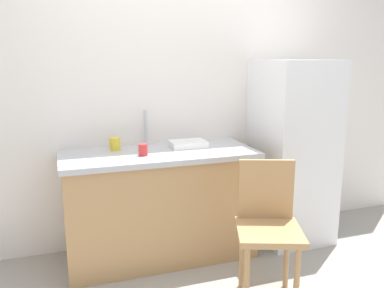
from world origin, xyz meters
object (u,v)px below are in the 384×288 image
Objects in this scene: refrigerator at (292,151)px; chair at (268,224)px; cup_red at (143,150)px; cup_yellow at (115,144)px; dish_tray at (188,144)px.

refrigerator reaches higher than chair.
cup_red is 0.89× the size of cup_yellow.
chair is 1.30m from cup_yellow.
cup_yellow is (-0.82, 0.92, 0.39)m from chair.
refrigerator is 5.44× the size of dish_tray.
refrigerator reaches higher than dish_tray.
chair is 9.30× the size of cup_yellow.
cup_red reaches higher than dish_tray.
chair is at bearing -130.41° from refrigerator.
cup_yellow reaches higher than cup_red.
chair is 0.95m from dish_tray.
cup_red is (-0.40, -0.16, 0.02)m from dish_tray.
chair is 3.18× the size of dish_tray.
cup_red is at bearing -157.75° from dish_tray.
dish_tray is at bearing 127.68° from chair.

